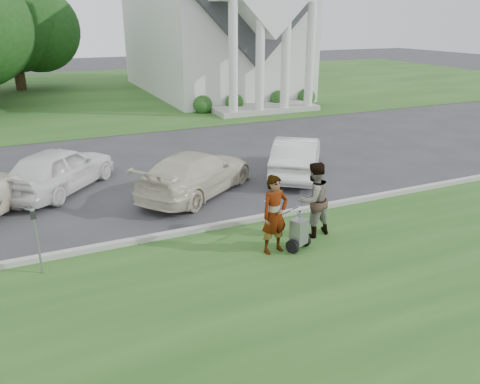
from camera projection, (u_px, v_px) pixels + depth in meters
ground at (211, 240)px, 11.60m from camera, size 120.00×120.00×0.00m
grass_strip at (266, 302)px, 9.03m from camera, size 80.00×7.00×0.01m
church_lawn at (81, 92)px, 34.67m from camera, size 80.00×30.00×0.01m
curb at (203, 228)px, 12.04m from camera, size 80.00×0.18×0.15m
church at (212, 6)px, 32.73m from camera, size 9.19×19.00×24.10m
tree_back at (11, 24)px, 34.03m from camera, size 9.61×7.60×8.89m
striping_cart at (298, 232)px, 10.95m from camera, size 0.87×1.21×1.05m
person_left at (275, 215)px, 10.68m from camera, size 0.73×0.53×1.87m
person_right at (313, 200)px, 11.52m from camera, size 1.02×0.85×1.91m
parking_meter_near at (36, 234)px, 9.74m from camera, size 0.11×0.10×1.49m
car_b at (59, 169)px, 14.66m from camera, size 4.03×4.28×1.43m
car_c at (197, 173)px, 14.46m from camera, size 4.76×4.21×1.32m
car_d at (296, 156)px, 16.18m from camera, size 3.58×4.17×1.35m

